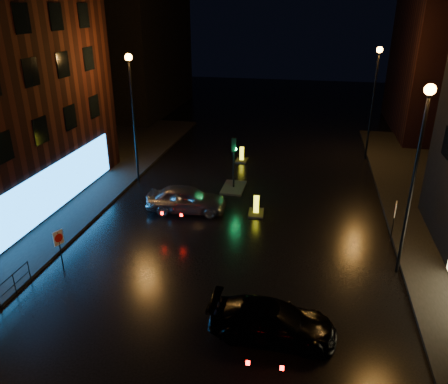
# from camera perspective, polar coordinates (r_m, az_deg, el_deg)

# --- Properties ---
(ground) EXTENTS (120.00, 120.00, 0.00)m
(ground) POSITION_cam_1_polar(r_m,az_deg,el_deg) (16.71, -3.69, -18.48)
(ground) COLOR black
(ground) RESTS_ON ground
(pavement_left) EXTENTS (12.00, 44.00, 0.15)m
(pavement_left) POSITION_cam_1_polar(r_m,az_deg,el_deg) (28.76, -27.16, -2.00)
(pavement_left) COLOR black
(pavement_left) RESTS_ON ground
(building_far_left) EXTENTS (8.00, 16.00, 14.00)m
(building_far_left) POSITION_cam_1_polar(r_m,az_deg,el_deg) (51.02, -11.47, 18.26)
(building_far_left) COLOR black
(building_far_left) RESTS_ON ground
(building_far_right) EXTENTS (8.00, 14.00, 12.00)m
(building_far_right) POSITION_cam_1_polar(r_m,az_deg,el_deg) (45.73, 27.03, 14.48)
(building_far_right) COLOR black
(building_far_right) RESTS_ON ground
(street_lamp_lfar) EXTENTS (0.44, 0.44, 8.37)m
(street_lamp_lfar) POSITION_cam_1_polar(r_m,az_deg,el_deg) (28.86, -11.92, 11.73)
(street_lamp_lfar) COLOR black
(street_lamp_lfar) RESTS_ON ground
(street_lamp_rnear) EXTENTS (0.44, 0.44, 8.37)m
(street_lamp_rnear) POSITION_cam_1_polar(r_m,az_deg,el_deg) (19.29, 24.02, 4.51)
(street_lamp_rnear) COLOR black
(street_lamp_rnear) RESTS_ON ground
(street_lamp_rfar) EXTENTS (0.44, 0.44, 8.37)m
(street_lamp_rfar) POSITION_cam_1_polar(r_m,az_deg,el_deg) (34.68, 19.08, 12.87)
(street_lamp_rfar) COLOR black
(street_lamp_rfar) RESTS_ON ground
(traffic_signal) EXTENTS (1.40, 2.40, 3.45)m
(traffic_signal) POSITION_cam_1_polar(r_m,az_deg,el_deg) (28.44, 1.26, 1.40)
(traffic_signal) COLOR black
(traffic_signal) RESTS_ON ground
(silver_hatchback) EXTENTS (4.71, 2.25, 1.55)m
(silver_hatchback) POSITION_cam_1_polar(r_m,az_deg,el_deg) (25.30, -4.93, -0.90)
(silver_hatchback) COLOR #929498
(silver_hatchback) RESTS_ON ground
(dark_sedan) EXTENTS (4.64, 1.99, 1.33)m
(dark_sedan) POSITION_cam_1_polar(r_m,az_deg,el_deg) (16.44, 6.35, -16.37)
(dark_sedan) COLOR black
(dark_sedan) RESTS_ON ground
(bollard_near) EXTENTS (0.94, 1.34, 1.12)m
(bollard_near) POSITION_cam_1_polar(r_m,az_deg,el_deg) (25.16, 4.22, -2.36)
(bollard_near) COLOR black
(bollard_near) RESTS_ON ground
(bollard_far) EXTENTS (0.87, 1.29, 1.11)m
(bollard_far) POSITION_cam_1_polar(r_m,az_deg,el_deg) (33.69, 2.33, 4.47)
(bollard_far) COLOR black
(bollard_far) RESTS_ON ground
(road_sign_left) EXTENTS (0.23, 0.47, 2.04)m
(road_sign_left) POSITION_cam_1_polar(r_m,az_deg,el_deg) (20.64, -20.76, -6.04)
(road_sign_left) COLOR black
(road_sign_left) RESTS_ON ground
(road_sign_right) EXTENTS (0.15, 0.52, 2.16)m
(road_sign_right) POSITION_cam_1_polar(r_m,az_deg,el_deg) (23.26, 21.43, -2.52)
(road_sign_right) COLOR black
(road_sign_right) RESTS_ON ground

